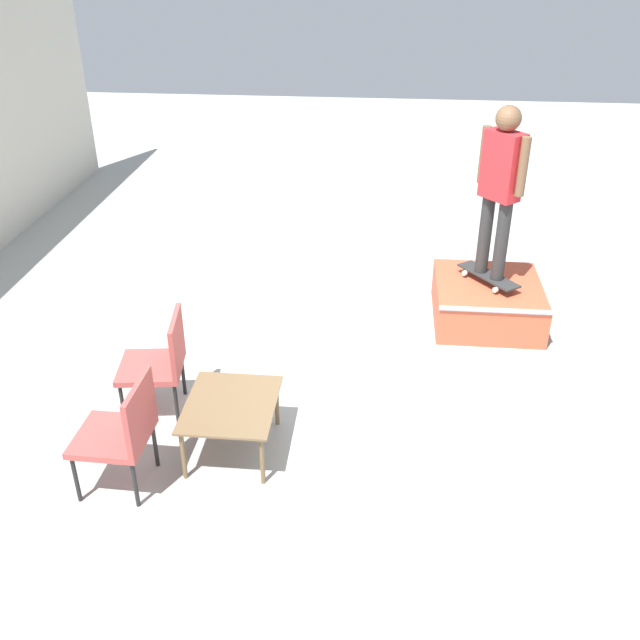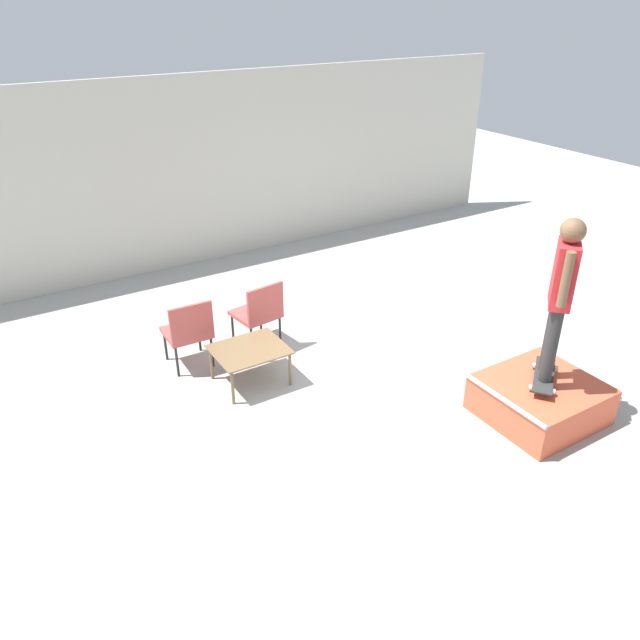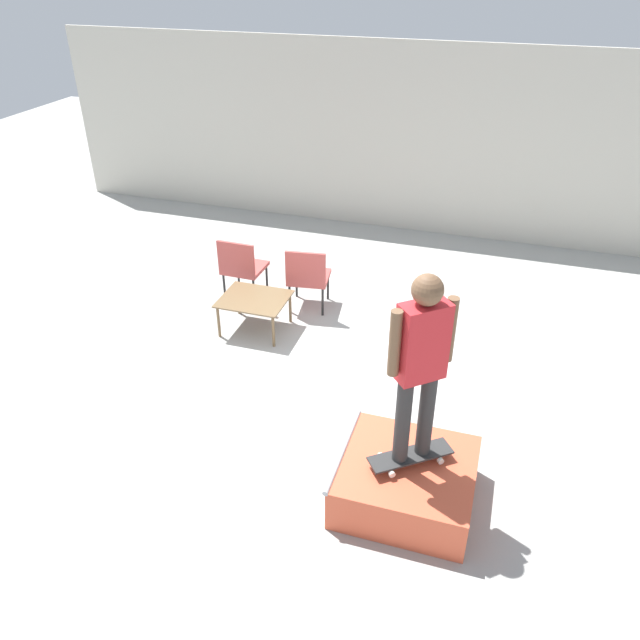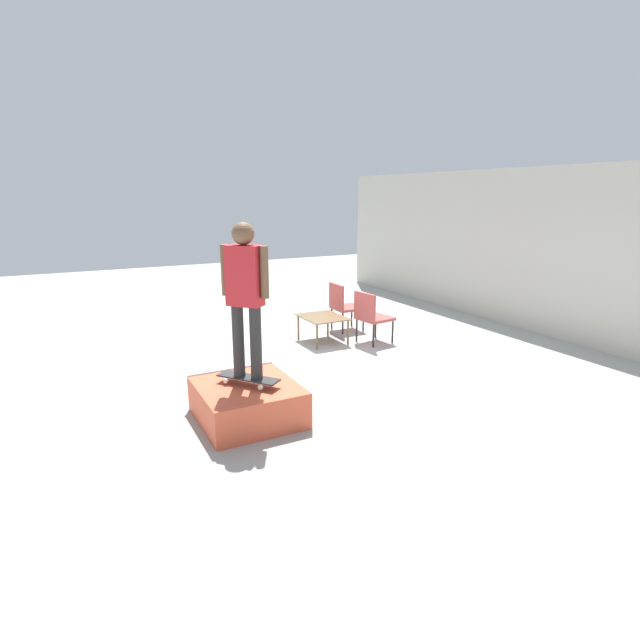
{
  "view_description": "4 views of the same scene",
  "coord_description": "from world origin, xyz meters",
  "px_view_note": "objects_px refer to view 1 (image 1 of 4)",
  "views": [
    {
      "loc": [
        -5.41,
        -0.2,
        3.7
      ],
      "look_at": [
        -0.25,
        0.3,
        0.78
      ],
      "focal_mm": 40.0,
      "sensor_mm": 36.0,
      "label": 1
    },
    {
      "loc": [
        -3.57,
        -4.75,
        4.11
      ],
      "look_at": [
        -0.28,
        0.59,
        0.76
      ],
      "focal_mm": 35.0,
      "sensor_mm": 36.0,
      "label": 2
    },
    {
      "loc": [
        1.79,
        -5.26,
        4.25
      ],
      "look_at": [
        0.01,
        0.33,
        0.67
      ],
      "focal_mm": 35.0,
      "sensor_mm": 36.0,
      "label": 3
    },
    {
      "loc": [
        6.39,
        -3.03,
        2.51
      ],
      "look_at": [
        0.16,
        0.24,
        0.73
      ],
      "focal_mm": 28.0,
      "sensor_mm": 36.0,
      "label": 4
    }
  ],
  "objects_px": {
    "coffee_table": "(231,408)",
    "skate_ramp_box": "(487,302)",
    "patio_chair_left": "(123,429)",
    "person_skater": "(501,180)",
    "skateboard_on_ramp": "(488,276)",
    "patio_chair_right": "(161,359)"
  },
  "relations": [
    {
      "from": "coffee_table",
      "to": "skate_ramp_box",
      "type": "bearing_deg",
      "value": -43.41
    },
    {
      "from": "skate_ramp_box",
      "to": "patio_chair_left",
      "type": "relative_size",
      "value": 1.31
    },
    {
      "from": "person_skater",
      "to": "patio_chair_left",
      "type": "bearing_deg",
      "value": 93.57
    },
    {
      "from": "skate_ramp_box",
      "to": "coffee_table",
      "type": "distance_m",
      "value": 3.24
    },
    {
      "from": "skateboard_on_ramp",
      "to": "patio_chair_left",
      "type": "relative_size",
      "value": 0.78
    },
    {
      "from": "coffee_table",
      "to": "person_skater",
      "type": "bearing_deg",
      "value": -42.97
    },
    {
      "from": "person_skater",
      "to": "patio_chair_right",
      "type": "distance_m",
      "value": 3.6
    },
    {
      "from": "skateboard_on_ramp",
      "to": "person_skater",
      "type": "height_order",
      "value": "person_skater"
    },
    {
      "from": "skateboard_on_ramp",
      "to": "person_skater",
      "type": "relative_size",
      "value": 0.41
    },
    {
      "from": "skateboard_on_ramp",
      "to": "patio_chair_right",
      "type": "relative_size",
      "value": 0.78
    },
    {
      "from": "skate_ramp_box",
      "to": "coffee_table",
      "type": "xyz_separation_m",
      "value": [
        -2.35,
        2.22,
        0.19
      ]
    },
    {
      "from": "skateboard_on_ramp",
      "to": "coffee_table",
      "type": "height_order",
      "value": "skateboard_on_ramp"
    },
    {
      "from": "skateboard_on_ramp",
      "to": "person_skater",
      "type": "distance_m",
      "value": 1.02
    },
    {
      "from": "skate_ramp_box",
      "to": "person_skater",
      "type": "distance_m",
      "value": 1.32
    },
    {
      "from": "skateboard_on_ramp",
      "to": "patio_chair_left",
      "type": "distance_m",
      "value": 4.05
    },
    {
      "from": "skate_ramp_box",
      "to": "patio_chair_left",
      "type": "distance_m",
      "value": 4.06
    },
    {
      "from": "skateboard_on_ramp",
      "to": "coffee_table",
      "type": "bearing_deg",
      "value": 99.74
    },
    {
      "from": "person_skater",
      "to": "patio_chair_right",
      "type": "height_order",
      "value": "person_skater"
    },
    {
      "from": "skateboard_on_ramp",
      "to": "patio_chair_right",
      "type": "height_order",
      "value": "patio_chair_right"
    },
    {
      "from": "skate_ramp_box",
      "to": "person_skater",
      "type": "xyz_separation_m",
      "value": [
        0.02,
        0.02,
        1.31
      ]
    },
    {
      "from": "skate_ramp_box",
      "to": "person_skater",
      "type": "relative_size",
      "value": 0.69
    },
    {
      "from": "skateboard_on_ramp",
      "to": "person_skater",
      "type": "bearing_deg",
      "value": -82.29
    }
  ]
}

